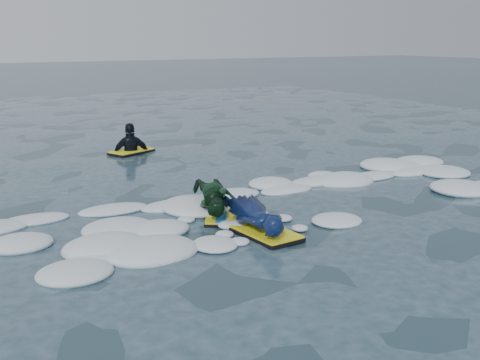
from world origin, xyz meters
The scene contains 5 objects.
ground centered at (0.00, 0.00, 0.00)m, with size 120.00×120.00×0.00m, color #162B36.
foam_band centered at (0.00, 1.03, 0.00)m, with size 12.00×3.10×0.30m, color white, non-canonical shape.
prone_woman_unit centered at (0.51, -0.20, 0.22)m, with size 0.84×1.70×0.42m.
prone_child_unit centered at (0.34, 0.73, 0.26)m, with size 1.07×1.44×0.51m.
waiting_rider_unit centered at (0.86, 6.18, -0.06)m, with size 1.18×0.95×1.56m.
Camera 1 is at (-3.54, -7.11, 2.65)m, focal length 45.00 mm.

